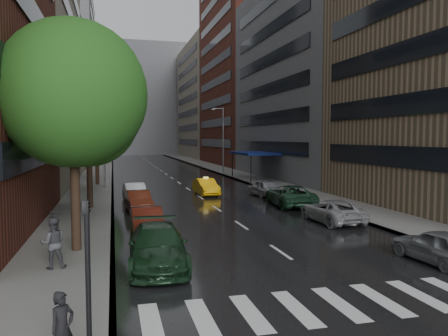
{
  "coord_description": "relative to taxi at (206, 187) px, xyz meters",
  "views": [
    {
      "loc": [
        -7.02,
        -13.5,
        4.98
      ],
      "look_at": [
        0.0,
        13.97,
        3.0
      ],
      "focal_mm": 35.0,
      "sensor_mm": 36.0,
      "label": 1
    }
  ],
  "objects": [
    {
      "name": "tree_near",
      "position": [
        -9.38,
        -17.45,
        6.1
      ],
      "size": [
        6.24,
        6.24,
        9.94
      ],
      "color": "#382619",
      "rests_on": "ground"
    },
    {
      "name": "tree_far",
      "position": [
        -9.38,
        9.81,
        4.99
      ],
      "size": [
        5.23,
        5.23,
        8.34
      ],
      "color": "#382619",
      "rests_on": "ground"
    },
    {
      "name": "road",
      "position": [
        -0.78,
        26.55,
        -0.71
      ],
      "size": [
        14.0,
        140.0,
        0.01
      ],
      "primitive_type": "cube",
      "color": "black",
      "rests_on": "ground"
    },
    {
      "name": "building_far",
      "position": [
        -0.78,
        94.55,
        15.29
      ],
      "size": [
        40.0,
        14.0,
        32.0
      ],
      "primitive_type": "cube",
      "color": "slate",
      "rests_on": "ground"
    },
    {
      "name": "street_lamp_right",
      "position": [
        6.94,
        21.55,
        4.18
      ],
      "size": [
        1.74,
        0.22,
        9.0
      ],
      "color": "gray",
      "rests_on": "sidewalk_right"
    },
    {
      "name": "taxi",
      "position": [
        0.0,
        0.0,
        0.0
      ],
      "size": [
        1.74,
        4.39,
        1.42
      ],
      "primitive_type": "imported",
      "rotation": [
        0.0,
        0.0,
        0.05
      ],
      "color": "#FFB40D",
      "rests_on": "ground"
    },
    {
      "name": "buildings_left",
      "position": [
        -15.78,
        35.34,
        15.28
      ],
      "size": [
        8.0,
        108.0,
        38.0
      ],
      "color": "maroon",
      "rests_on": "ground"
    },
    {
      "name": "crosswalk",
      "position": [
        -0.58,
        -25.45,
        -0.7
      ],
      "size": [
        13.15,
        2.8,
        0.01
      ],
      "color": "silver",
      "rests_on": "ground"
    },
    {
      "name": "awning",
      "position": [
        8.2,
        11.55,
        2.42
      ],
      "size": [
        4.0,
        8.0,
        3.12
      ],
      "color": "navy",
      "rests_on": "sidewalk_right"
    },
    {
      "name": "ped_bag_walker",
      "position": [
        -8.88,
        -27.44,
        0.21
      ],
      "size": [
        0.7,
        0.68,
        1.6
      ],
      "color": "black",
      "rests_on": "sidewalk_left"
    },
    {
      "name": "traffic_light",
      "position": [
        -8.38,
        -26.99,
        1.52
      ],
      "size": [
        0.18,
        0.15,
        3.45
      ],
      "color": "black",
      "rests_on": "sidewalk_left"
    },
    {
      "name": "tree_mid",
      "position": [
        -9.38,
        -5.54,
        5.64
      ],
      "size": [
        5.82,
        5.82,
        9.27
      ],
      "color": "#382619",
      "rests_on": "ground"
    },
    {
      "name": "parked_cars_right",
      "position": [
        4.62,
        -10.81,
        0.01
      ],
      "size": [
        3.02,
        24.86,
        1.55
      ],
      "color": "slate",
      "rests_on": "ground"
    },
    {
      "name": "sidewalk_right",
      "position": [
        8.22,
        26.55,
        -0.64
      ],
      "size": [
        4.0,
        140.0,
        0.15
      ],
      "primitive_type": "cube",
      "color": "gray",
      "rests_on": "ground"
    },
    {
      "name": "ped_black_umbrella",
      "position": [
        -9.99,
        -20.06,
        0.67
      ],
      "size": [
        0.98,
        0.98,
        2.09
      ],
      "color": "#424347",
      "rests_on": "sidewalk_left"
    },
    {
      "name": "ground",
      "position": [
        -0.78,
        -23.45,
        -0.71
      ],
      "size": [
        220.0,
        220.0,
        0.0
      ],
      "primitive_type": "plane",
      "color": "gray",
      "rests_on": "ground"
    },
    {
      "name": "street_lamp_left",
      "position": [
        -8.5,
        6.55,
        4.18
      ],
      "size": [
        1.74,
        0.22,
        9.0
      ],
      "color": "gray",
      "rests_on": "sidewalk_left"
    },
    {
      "name": "sidewalk_left",
      "position": [
        -9.78,
        26.55,
        -0.64
      ],
      "size": [
        4.0,
        140.0,
        0.15
      ],
      "primitive_type": "cube",
      "color": "gray",
      "rests_on": "ground"
    },
    {
      "name": "buildings_right",
      "position": [
        14.22,
        33.25,
        14.32
      ],
      "size": [
        8.05,
        109.1,
        36.0
      ],
      "color": "#937A5B",
      "rests_on": "ground"
    },
    {
      "name": "parked_cars_left",
      "position": [
        -6.18,
        -13.0,
        0.03
      ],
      "size": [
        2.48,
        22.69,
        1.57
      ],
      "color": "#16301B",
      "rests_on": "ground"
    }
  ]
}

